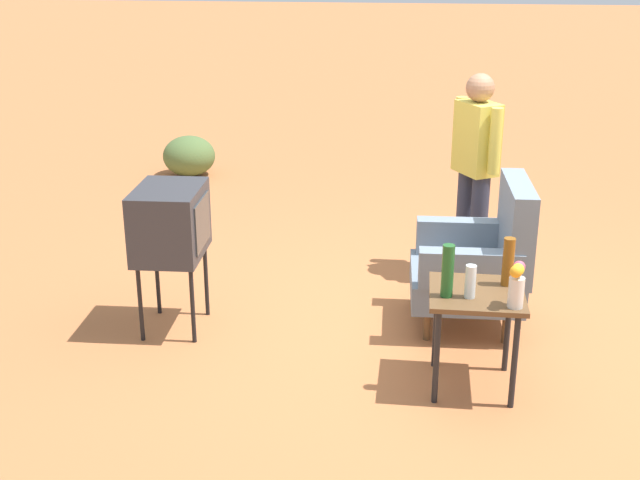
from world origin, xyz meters
TOP-DOWN VIEW (x-y plane):
  - ground_plane at (0.00, 0.00)m, footprint 60.00×60.00m
  - armchair at (-0.08, 0.24)m, footprint 0.80×0.81m
  - side_table at (0.79, 0.16)m, footprint 0.56×0.56m
  - tv_on_stand at (0.22, -1.88)m, footprint 0.62×0.47m
  - person_standing at (-1.04, 0.22)m, footprint 0.50×0.37m
  - bottle_wine_green at (0.88, -0.03)m, footprint 0.07×0.07m
  - bottle_tall_amber at (0.67, 0.34)m, footprint 0.07×0.07m
  - bottle_short_clear at (0.88, 0.11)m, footprint 0.06×0.06m
  - flower_vase at (0.99, 0.36)m, footprint 0.14×0.09m
  - shrub_near at (-3.67, -2.86)m, footprint 0.60×0.60m

SIDE VIEW (x-z plane):
  - ground_plane at x=0.00m, z-range 0.00..0.00m
  - shrub_near at x=-3.67m, z-range 0.00..0.46m
  - armchair at x=-0.08m, z-range -0.03..1.03m
  - side_table at x=0.79m, z-range 0.22..0.86m
  - bottle_short_clear at x=0.88m, z-range 0.63..0.83m
  - flower_vase at x=0.99m, z-range 0.65..0.91m
  - tv_on_stand at x=0.22m, z-range 0.27..1.30m
  - bottle_tall_amber at x=0.67m, z-range 0.63..0.93m
  - bottle_wine_green at x=0.88m, z-range 0.63..0.95m
  - person_standing at x=-1.04m, z-range 0.12..1.76m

